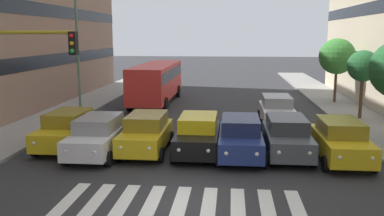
{
  "coord_description": "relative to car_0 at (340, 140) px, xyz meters",
  "views": [
    {
      "loc": [
        -1.54,
        12.19,
        5.22
      ],
      "look_at": [
        0.13,
        -5.17,
        2.13
      ],
      "focal_mm": 38.64,
      "sensor_mm": 36.0,
      "label": 1
    }
  ],
  "objects": [
    {
      "name": "ground_plane",
      "position": [
        6.11,
        5.05,
        -0.89
      ],
      "size": [
        180.0,
        180.0,
        0.0
      ],
      "primitive_type": "plane",
      "color": "#2D2D30"
    },
    {
      "name": "crosswalk_markings",
      "position": [
        6.11,
        5.05,
        -0.88
      ],
      "size": [
        7.65,
        2.8,
        0.01
      ],
      "color": "silver",
      "rests_on": "ground_plane"
    },
    {
      "name": "car_0",
      "position": [
        0.0,
        0.0,
        0.0
      ],
      "size": [
        2.02,
        4.44,
        1.72
      ],
      "color": "gold",
      "rests_on": "ground_plane"
    },
    {
      "name": "car_1",
      "position": [
        2.15,
        -0.46,
        0.0
      ],
      "size": [
        2.02,
        4.44,
        1.72
      ],
      "color": "#474C51",
      "rests_on": "ground_plane"
    },
    {
      "name": "car_2",
      "position": [
        4.15,
        -0.14,
        0.0
      ],
      "size": [
        2.02,
        4.44,
        1.72
      ],
      "color": "navy",
      "rests_on": "ground_plane"
    },
    {
      "name": "car_3",
      "position": [
        6.0,
        -0.43,
        0.0
      ],
      "size": [
        2.02,
        4.44,
        1.72
      ],
      "color": "black",
      "rests_on": "ground_plane"
    },
    {
      "name": "car_4",
      "position": [
        8.34,
        -0.53,
        0.0
      ],
      "size": [
        2.02,
        4.44,
        1.72
      ],
      "color": "gold",
      "rests_on": "ground_plane"
    },
    {
      "name": "car_5",
      "position": [
        10.32,
        0.19,
        0.0
      ],
      "size": [
        2.02,
        4.44,
        1.72
      ],
      "color": "silver",
      "rests_on": "ground_plane"
    },
    {
      "name": "car_6",
      "position": [
        12.12,
        -0.87,
        0.0
      ],
      "size": [
        2.02,
        4.44,
        1.72
      ],
      "color": "gold",
      "rests_on": "ground_plane"
    },
    {
      "name": "car_row2_0",
      "position": [
        1.91,
        -6.83,
        0.0
      ],
      "size": [
        2.02,
        4.44,
        1.72
      ],
      "color": "silver",
      "rests_on": "ground_plane"
    },
    {
      "name": "bus_behind_traffic",
      "position": [
        10.32,
        -14.09,
        0.97
      ],
      "size": [
        2.78,
        10.5,
        3.0
      ],
      "color": "red",
      "rests_on": "ground_plane"
    },
    {
      "name": "street_lamp_right",
      "position": [
        14.03,
        -8.87,
        4.11
      ],
      "size": [
        3.18,
        0.28,
        7.99
      ],
      "color": "#4C6B56",
      "rests_on": "sidewalk_right"
    },
    {
      "name": "street_tree_2",
      "position": [
        -3.38,
        -8.74,
        2.45
      ],
      "size": [
        1.91,
        1.91,
        4.17
      ],
      "color": "#513823",
      "rests_on": "sidewalk_left"
    },
    {
      "name": "street_tree_3",
      "position": [
        -3.34,
        -15.01,
        2.73
      ],
      "size": [
        2.7,
        2.7,
        4.83
      ],
      "color": "#513823",
      "rests_on": "sidewalk_left"
    }
  ]
}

